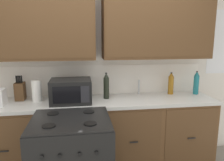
{
  "coord_description": "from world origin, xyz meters",
  "views": [
    {
      "loc": [
        -0.24,
        -2.35,
        1.7
      ],
      "look_at": [
        0.14,
        0.27,
        1.18
      ],
      "focal_mm": 35.28,
      "sensor_mm": 36.0,
      "label": 1
    }
  ],
  "objects_px": {
    "paper_towel_roll": "(37,91)",
    "knife_block": "(20,91)",
    "bottle_amber": "(171,84)",
    "microwave": "(71,91)",
    "bottle_dark": "(106,86)",
    "bottle_teal": "(196,83)"
  },
  "relations": [
    {
      "from": "microwave",
      "to": "knife_block",
      "type": "xyz_separation_m",
      "value": [
        -0.63,
        0.19,
        -0.02
      ]
    },
    {
      "from": "knife_block",
      "to": "paper_towel_roll",
      "type": "height_order",
      "value": "knife_block"
    },
    {
      "from": "microwave",
      "to": "knife_block",
      "type": "height_order",
      "value": "knife_block"
    },
    {
      "from": "microwave",
      "to": "knife_block",
      "type": "relative_size",
      "value": 1.55
    },
    {
      "from": "bottle_teal",
      "to": "microwave",
      "type": "bearing_deg",
      "value": -174.97
    },
    {
      "from": "paper_towel_roll",
      "to": "bottle_dark",
      "type": "xyz_separation_m",
      "value": [
        0.85,
        0.0,
        0.03
      ]
    },
    {
      "from": "paper_towel_roll",
      "to": "bottle_amber",
      "type": "relative_size",
      "value": 0.86
    },
    {
      "from": "microwave",
      "to": "bottle_amber",
      "type": "bearing_deg",
      "value": 8.47
    },
    {
      "from": "microwave",
      "to": "bottle_teal",
      "type": "xyz_separation_m",
      "value": [
        1.68,
        0.15,
        0.02
      ]
    },
    {
      "from": "knife_block",
      "to": "bottle_amber",
      "type": "height_order",
      "value": "knife_block"
    },
    {
      "from": "bottle_amber",
      "to": "knife_block",
      "type": "bearing_deg",
      "value": -179.8
    },
    {
      "from": "paper_towel_roll",
      "to": "bottle_amber",
      "type": "distance_m",
      "value": 1.76
    },
    {
      "from": "paper_towel_roll",
      "to": "bottle_amber",
      "type": "bearing_deg",
      "value": 3.1
    },
    {
      "from": "knife_block",
      "to": "bottle_teal",
      "type": "distance_m",
      "value": 2.32
    },
    {
      "from": "knife_block",
      "to": "paper_towel_roll",
      "type": "distance_m",
      "value": 0.23
    },
    {
      "from": "microwave",
      "to": "bottle_amber",
      "type": "relative_size",
      "value": 1.58
    },
    {
      "from": "paper_towel_roll",
      "to": "bottle_dark",
      "type": "height_order",
      "value": "bottle_dark"
    },
    {
      "from": "bottle_amber",
      "to": "bottle_teal",
      "type": "bearing_deg",
      "value": -8.57
    },
    {
      "from": "microwave",
      "to": "paper_towel_roll",
      "type": "height_order",
      "value": "microwave"
    },
    {
      "from": "paper_towel_roll",
      "to": "knife_block",
      "type": "bearing_deg",
      "value": 157.75
    },
    {
      "from": "knife_block",
      "to": "bottle_teal",
      "type": "bearing_deg",
      "value": -1.11
    },
    {
      "from": "knife_block",
      "to": "bottle_amber",
      "type": "relative_size",
      "value": 1.02
    }
  ]
}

